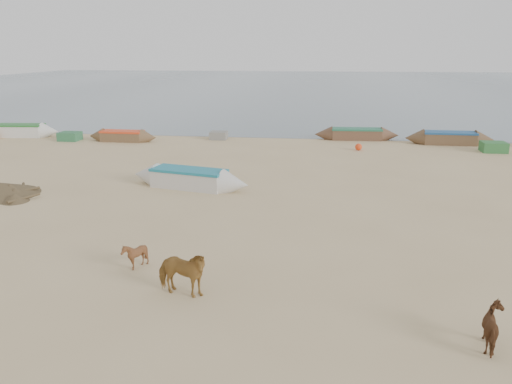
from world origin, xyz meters
TOP-DOWN VIEW (x-y plane):
  - ground at (0.00, 0.00)m, footprint 140.00×140.00m
  - sea at (0.00, 82.00)m, footprint 160.00×160.00m
  - cow_adult at (-1.09, -2.70)m, footprint 1.65×1.02m
  - calf_front at (-2.94, -1.20)m, footprint 0.95×0.89m
  - calf_right at (6.31, -4.16)m, footprint 1.03×1.12m
  - near_canoe at (-3.68, 7.83)m, footprint 6.14×2.63m
  - waterline_canoes at (1.08, 20.49)m, footprint 53.58×4.21m
  - beach_clutter at (4.04, 19.61)m, footprint 45.62×3.70m

SIDE VIEW (x-z plane):
  - ground at x=0.00m, z-range 0.00..0.00m
  - sea at x=0.00m, z-range 0.01..0.01m
  - beach_clutter at x=4.04m, z-range -0.02..0.62m
  - calf_front at x=-2.94m, z-range 0.00..0.85m
  - waterline_canoes at x=1.08m, z-range -0.04..0.90m
  - near_canoe at x=-3.68m, z-range 0.00..0.90m
  - calf_right at x=6.31m, z-range 0.00..0.95m
  - cow_adult at x=-1.09m, z-range 0.00..1.30m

